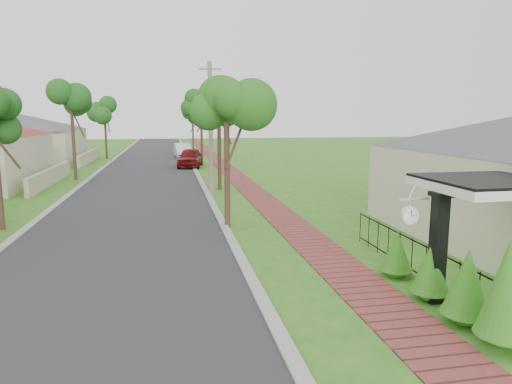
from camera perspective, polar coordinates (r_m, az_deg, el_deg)
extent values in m
plane|color=#2A721B|center=(10.87, -3.05, -13.07)|extent=(160.00, 160.00, 0.00)
cube|color=#28282B|center=(30.29, -13.88, 1.23)|extent=(7.00, 120.00, 0.02)
cube|color=#9E9E99|center=(30.31, -6.98, 1.44)|extent=(0.30, 120.00, 0.10)
cube|color=#9E9E99|center=(30.71, -20.70, 1.00)|extent=(0.30, 120.00, 0.10)
cube|color=brown|center=(30.59, -2.11, 1.57)|extent=(1.50, 120.00, 0.03)
cube|color=white|center=(11.58, 27.63, 0.73)|extent=(2.90, 2.60, 0.20)
cube|color=black|center=(11.57, 27.68, 1.36)|extent=(2.90, 2.60, 0.06)
cube|color=black|center=(11.10, 21.79, -6.39)|extent=(0.30, 0.30, 2.52)
cube|color=black|center=(11.45, 21.44, -11.89)|extent=(0.48, 0.48, 0.24)
cube|color=black|center=(10.85, 22.17, -0.27)|extent=(0.42, 0.42, 0.10)
cube|color=black|center=(12.17, 20.57, -6.46)|extent=(0.03, 8.00, 0.03)
cube|color=black|center=(12.41, 20.35, -10.02)|extent=(0.03, 8.00, 0.03)
cylinder|color=black|center=(10.26, 28.32, -12.61)|extent=(0.02, 0.02, 1.00)
cylinder|color=black|center=(10.74, 26.06, -11.45)|extent=(0.02, 0.02, 1.00)
cylinder|color=black|center=(11.25, 24.00, -10.38)|extent=(0.02, 0.02, 1.00)
cylinder|color=black|center=(11.77, 22.14, -9.39)|extent=(0.02, 0.02, 1.00)
cylinder|color=black|center=(12.30, 20.45, -8.48)|extent=(0.02, 0.02, 1.00)
cylinder|color=black|center=(12.85, 18.90, -7.64)|extent=(0.02, 0.02, 1.00)
cylinder|color=black|center=(13.40, 17.49, -6.86)|extent=(0.02, 0.02, 1.00)
cylinder|color=black|center=(13.97, 16.20, -6.14)|extent=(0.02, 0.02, 1.00)
cylinder|color=black|center=(14.54, 15.01, -5.48)|extent=(0.02, 0.02, 1.00)
cylinder|color=black|center=(15.13, 13.91, -4.86)|extent=(0.02, 0.02, 1.00)
cylinder|color=black|center=(15.71, 12.90, -4.29)|extent=(0.02, 0.02, 1.00)
cylinder|color=#382619|center=(26.18, -4.61, 5.24)|extent=(0.22, 0.22, 4.55)
sphere|color=#134916|center=(26.12, -4.68, 10.51)|extent=(1.70, 1.70, 1.70)
cylinder|color=#382619|center=(40.09, -6.82, 6.88)|extent=(0.22, 0.22, 4.90)
sphere|color=#134916|center=(40.07, -6.89, 10.58)|extent=(1.70, 1.70, 1.70)
cylinder|color=#382619|center=(54.07, -7.88, 7.11)|extent=(0.22, 0.22, 4.20)
sphere|color=#134916|center=(54.03, -7.93, 9.46)|extent=(1.70, 1.70, 1.70)
cylinder|color=#382619|center=(32.59, -21.83, 5.72)|extent=(0.22, 0.22, 4.90)
sphere|color=#134916|center=(32.56, -22.11, 10.27)|extent=(1.70, 1.70, 1.70)
cylinder|color=#382619|center=(48.39, -18.27, 6.68)|extent=(0.22, 0.22, 4.55)
sphere|color=#134916|center=(48.36, -18.42, 9.53)|extent=(1.70, 1.70, 1.70)
sphere|color=#167018|center=(9.58, 28.50, -14.55)|extent=(0.77, 0.77, 0.77)
cone|color=#167018|center=(9.29, 28.90, -9.92)|extent=(0.88, 0.88, 1.63)
sphere|color=#167018|center=(10.38, 24.69, -13.04)|extent=(0.76, 0.76, 0.76)
cone|color=#167018|center=(10.17, 24.93, -9.79)|extent=(0.86, 0.86, 1.24)
sphere|color=#167018|center=(11.38, 20.90, -11.04)|extent=(0.70, 0.70, 0.70)
cone|color=#167018|center=(11.21, 21.06, -8.44)|extent=(0.79, 0.79, 1.08)
sphere|color=#167018|center=(12.69, 17.09, -8.89)|extent=(0.66, 0.66, 0.66)
cone|color=#167018|center=(12.56, 17.19, -6.84)|extent=(0.75, 0.75, 0.95)
cube|color=#BFB299|center=(31.04, -24.30, 1.79)|extent=(0.25, 10.00, 1.00)
cube|color=beige|center=(46.11, -28.16, 4.98)|extent=(11.00, 10.00, 3.00)
pyramid|color=#4C4C51|center=(46.04, -28.39, 7.83)|extent=(15.56, 15.56, 1.60)
cube|color=#BFB299|center=(44.70, -20.20, 4.12)|extent=(0.25, 10.00, 1.00)
imported|color=maroon|center=(38.66, -8.24, 4.28)|extent=(2.51, 4.81, 1.56)
imported|color=white|center=(47.80, -9.14, 5.14)|extent=(1.81, 4.46, 1.44)
cylinder|color=#382619|center=(17.23, -3.64, 2.10)|extent=(0.22, 0.22, 3.94)
sphere|color=#2D6C1F|center=(17.09, -3.71, 9.05)|extent=(1.96, 1.96, 1.96)
cylinder|color=gray|center=(24.72, -5.70, 7.85)|extent=(0.24, 0.24, 7.02)
cube|color=gray|center=(24.84, -5.82, 15.03)|extent=(1.20, 0.08, 0.08)
cube|color=silver|center=(10.99, 19.14, -0.82)|extent=(0.74, 0.05, 0.05)
cylinder|color=silver|center=(10.98, 18.75, -1.70)|extent=(0.02, 0.02, 0.32)
cylinder|color=silver|center=(11.02, 18.69, -2.78)|extent=(0.44, 0.10, 0.44)
cylinder|color=white|center=(10.98, 18.83, -2.84)|extent=(0.38, 0.01, 0.38)
cylinder|color=white|center=(11.07, 18.55, -2.72)|extent=(0.38, 0.01, 0.38)
cube|color=black|center=(10.95, 18.87, -2.50)|extent=(0.02, 0.01, 0.15)
cube|color=black|center=(10.99, 19.05, -2.84)|extent=(0.10, 0.01, 0.02)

